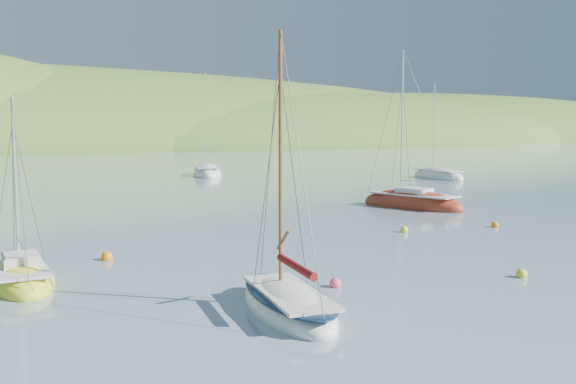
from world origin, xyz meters
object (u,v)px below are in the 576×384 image
daysailer_white (288,305)px  distant_sloop_b (207,174)px  sloop_red (412,204)px  sailboat_yellow (21,279)px  distant_sloop_d (438,177)px

daysailer_white → distant_sloop_b: (19.41, 51.23, -0.00)m
daysailer_white → distant_sloop_b: distant_sloop_b is taller
sloop_red → sailboat_yellow: sloop_red is taller
sailboat_yellow → distant_sloop_b: bearing=62.0°
sloop_red → sailboat_yellow: 28.18m
distant_sloop_d → distant_sloop_b: bearing=147.5°
daysailer_white → sailboat_yellow: bearing=140.8°
daysailer_white → sloop_red: size_ratio=0.78×
daysailer_white → sailboat_yellow: (-6.44, 7.80, -0.04)m
sailboat_yellow → distant_sloop_b: (25.86, 43.43, 0.03)m
sailboat_yellow → distant_sloop_d: bearing=33.4°
sloop_red → sailboat_yellow: bearing=-175.0°
sailboat_yellow → distant_sloop_b: size_ratio=0.57×
daysailer_white → distant_sloop_b: 54.78m
daysailer_white → sailboat_yellow: 10.11m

